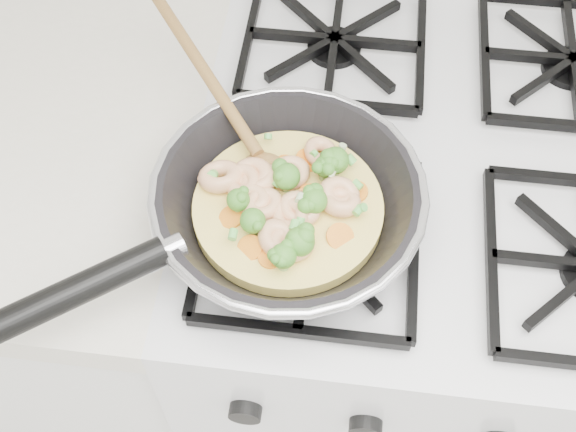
# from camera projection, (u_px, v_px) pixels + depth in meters

# --- Properties ---
(stove) EXTENTS (0.60, 0.60, 0.92)m
(stove) POSITION_uv_depth(u_px,v_px,m) (402.00, 316.00, 1.23)
(stove) COLOR silver
(stove) RESTS_ON ground
(skillet) EXTENTS (0.41, 0.45, 0.09)m
(skillet) POSITION_uv_depth(u_px,v_px,m) (282.00, 203.00, 0.76)
(skillet) COLOR black
(skillet) RESTS_ON stove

